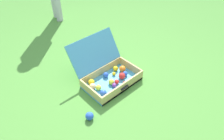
# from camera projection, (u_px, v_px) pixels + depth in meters

# --- Properties ---
(ground_plane) EXTENTS (16.00, 16.00, 0.00)m
(ground_plane) POSITION_uv_depth(u_px,v_px,m) (111.00, 81.00, 2.50)
(ground_plane) COLOR #4C8C38
(open_suitcase) EXTENTS (0.67, 0.65, 0.48)m
(open_suitcase) POSITION_uv_depth(u_px,v_px,m) (107.00, 73.00, 2.45)
(open_suitcase) COLOR #4799C6
(open_suitcase) RESTS_ON ground
(stray_ball_on_grass) EXTENTS (0.08, 0.08, 0.08)m
(stray_ball_on_grass) POSITION_uv_depth(u_px,v_px,m) (90.00, 116.00, 2.04)
(stray_ball_on_grass) COLOR blue
(stray_ball_on_grass) RESTS_ON ground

